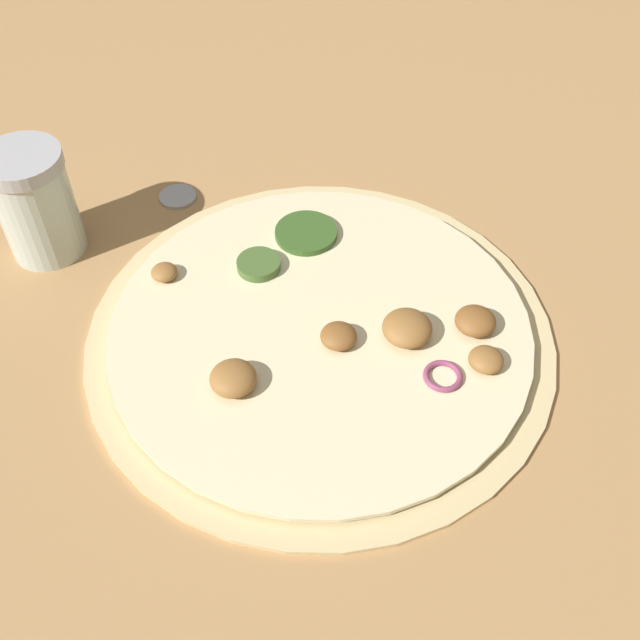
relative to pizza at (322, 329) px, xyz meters
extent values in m
plane|color=tan|center=(0.00, 0.00, -0.01)|extent=(3.00, 3.00, 0.00)
cylinder|color=beige|center=(0.00, 0.00, 0.00)|extent=(0.37, 0.37, 0.01)
cylinder|color=beige|center=(0.00, 0.00, 0.00)|extent=(0.33, 0.33, 0.00)
ellipsoid|color=#996633|center=(0.11, -0.07, 0.01)|extent=(0.03, 0.03, 0.01)
ellipsoid|color=#996633|center=(0.06, -0.03, 0.02)|extent=(0.04, 0.04, 0.02)
cylinder|color=#385B23|center=(0.01, 0.10, 0.01)|extent=(0.05, 0.05, 0.01)
ellipsoid|color=brown|center=(0.01, -0.02, 0.01)|extent=(0.03, 0.03, 0.01)
ellipsoid|color=#996633|center=(-0.11, 0.09, 0.01)|extent=(0.02, 0.02, 0.01)
ellipsoid|color=#996633|center=(-0.08, -0.04, 0.01)|extent=(0.03, 0.03, 0.02)
cylinder|color=#47662D|center=(-0.03, 0.08, 0.01)|extent=(0.04, 0.04, 0.01)
torus|color=#934266|center=(0.07, -0.07, 0.01)|extent=(0.03, 0.03, 0.00)
ellipsoid|color=brown|center=(0.11, -0.03, 0.01)|extent=(0.03, 0.03, 0.02)
cylinder|color=silver|center=(-0.20, 0.16, 0.04)|extent=(0.06, 0.06, 0.09)
cylinder|color=#B2B2B7|center=(-0.20, 0.16, 0.09)|extent=(0.07, 0.07, 0.01)
cylinder|color=#B2B2B7|center=(-0.08, 0.20, 0.00)|extent=(0.03, 0.03, 0.01)
camera|label=1|loc=(-0.11, -0.37, 0.44)|focal=42.00mm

